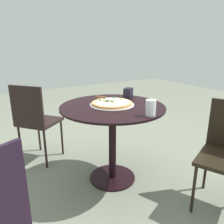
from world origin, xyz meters
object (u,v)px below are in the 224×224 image
at_px(napkin_dispenser, 128,93).
at_px(patio_table, 112,124).
at_px(pizza_server, 105,98).
at_px(pizza_on_tray, 112,103).
at_px(patio_chair_far, 35,118).
at_px(drinking_cup, 151,108).

bearing_deg(napkin_dispenser, patio_table, 175.75).
bearing_deg(pizza_server, pizza_on_tray, 23.53).
height_order(pizza_on_tray, pizza_server, pizza_server).
bearing_deg(pizza_server, patio_chair_far, -139.76).
xyz_separation_m(pizza_on_tray, drinking_cup, (0.43, 0.09, 0.05)).
xyz_separation_m(pizza_server, napkin_dispenser, (-0.06, 0.30, 0.00)).
distance_m(pizza_server, patio_chair_far, 0.87).
xyz_separation_m(patio_table, pizza_server, (-0.10, -0.02, 0.23)).
xyz_separation_m(patio_table, drinking_cup, (0.40, 0.10, 0.24)).
xyz_separation_m(pizza_server, drinking_cup, (0.51, 0.12, 0.01)).
bearing_deg(pizza_on_tray, napkin_dispenser, 115.25).
xyz_separation_m(pizza_on_tray, pizza_server, (-0.07, -0.03, 0.04)).
distance_m(patio_table, napkin_dispenser, 0.40).
relative_size(patio_table, patio_chair_far, 1.07).
relative_size(napkin_dispenser, patio_chair_far, 0.12).
distance_m(pizza_server, napkin_dispenser, 0.31).
bearing_deg(patio_chair_far, pizza_server, 40.24).
bearing_deg(patio_table, drinking_cup, 13.93).
relative_size(pizza_on_tray, drinking_cup, 3.26).
relative_size(patio_table, napkin_dispenser, 8.97).
bearing_deg(drinking_cup, napkin_dispenser, 161.65).
relative_size(pizza_on_tray, pizza_server, 2.01).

